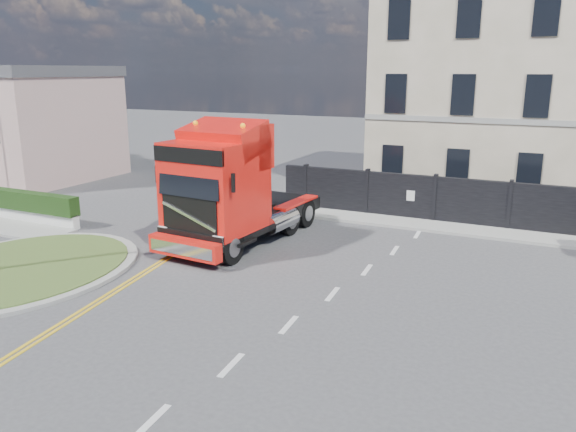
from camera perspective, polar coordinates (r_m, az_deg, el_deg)
The scene contains 8 objects.
ground at distance 18.16m, azimuth -3.78°, elevation -5.96°, with size 120.00×120.00×0.00m, color #424244.
traffic_island at distance 20.36m, azimuth -25.72°, elevation -4.89°, with size 6.80×6.80×0.17m.
hedge_wall at distance 27.44m, azimuth -26.64°, elevation 1.21°, with size 8.00×0.55×1.35m.
seaside_bldg_pink at distance 37.17m, azimuth -24.78°, elevation 8.09°, with size 8.00×8.00×6.00m, color #C49F99.
hoarding_fence at distance 24.49m, azimuth 20.51°, elevation 1.01°, with size 18.80×0.25×2.00m.
georgian_building at distance 31.41m, azimuth 21.60°, elevation 12.54°, with size 12.30×10.30×12.80m.
pavement_far at distance 23.89m, azimuth 18.80°, elevation -1.50°, with size 20.00×1.60×0.12m, color gray.
truck at distance 20.60m, azimuth -6.15°, elevation 2.35°, with size 3.36×7.73×4.52m.
Camera 1 is at (8.33, -14.82, 6.38)m, focal length 35.00 mm.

